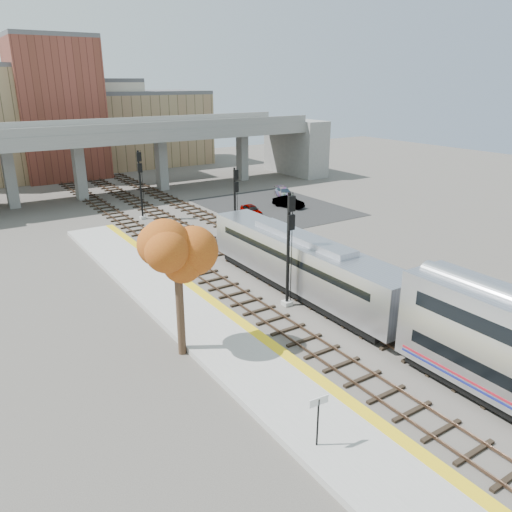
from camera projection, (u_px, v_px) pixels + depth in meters
ground at (352, 331)px, 30.22m from camera, size 160.00×160.00×0.00m
platform at (252, 364)px, 26.42m from camera, size 4.50×60.00×0.35m
yellow_strip at (281, 351)px, 27.35m from camera, size 0.70×60.00×0.01m
tracks at (253, 266)px, 40.54m from camera, size 10.70×95.00×0.25m
overpass at (146, 148)px, 66.32m from camera, size 54.00×12.00×9.50m
buildings_far at (74, 122)px, 80.75m from camera, size 43.00×21.00×20.60m
parking_lot at (275, 207)px, 59.53m from camera, size 14.00×18.00×0.04m
locomotive at (301, 262)px, 35.02m from camera, size 3.02×19.05×4.10m
signal_mast_near at (289, 250)px, 32.36m from camera, size 0.60×0.64×7.74m
signal_mast_mid at (235, 207)px, 45.36m from camera, size 0.60×0.64×7.03m
signal_mast_far at (141, 185)px, 53.29m from camera, size 0.60×0.64×7.42m
station_sign at (318, 411)px, 19.78m from camera, size 0.90×0.12×2.27m
tree at (177, 261)px, 25.99m from camera, size 3.60×3.60×7.37m
car_a at (251, 210)px, 55.76m from camera, size 1.74×3.60×1.19m
car_b at (288, 202)px, 59.20m from camera, size 2.47×4.14×1.29m
car_c at (284, 192)px, 64.48m from camera, size 2.80×4.35×1.17m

